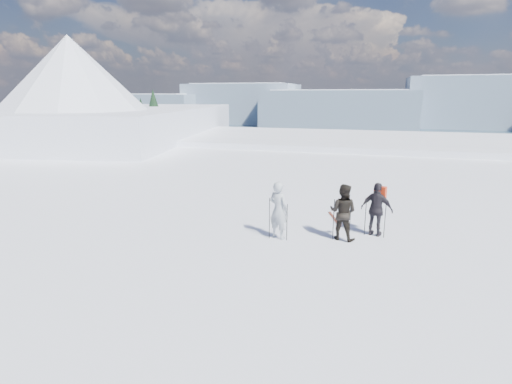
{
  "coord_description": "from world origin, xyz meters",
  "views": [
    {
      "loc": [
        1.6,
        -8.77,
        4.43
      ],
      "look_at": [
        -1.95,
        3.0,
        1.41
      ],
      "focal_mm": 28.0,
      "sensor_mm": 36.0,
      "label": 1
    }
  ],
  "objects_px": {
    "skier_grey": "(278,210)",
    "skis_loose": "(336,219)",
    "skier_dark": "(343,212)",
    "skier_pack": "(377,210)"
  },
  "relations": [
    {
      "from": "skier_grey",
      "to": "skis_loose",
      "type": "bearing_deg",
      "value": -98.6
    },
    {
      "from": "skier_grey",
      "to": "skier_dark",
      "type": "relative_size",
      "value": 1.04
    },
    {
      "from": "skier_grey",
      "to": "skier_pack",
      "type": "bearing_deg",
      "value": -135.19
    },
    {
      "from": "skier_dark",
      "to": "skier_pack",
      "type": "height_order",
      "value": "skier_dark"
    },
    {
      "from": "skier_dark",
      "to": "skier_pack",
      "type": "distance_m",
      "value": 1.2
    },
    {
      "from": "skier_grey",
      "to": "skis_loose",
      "type": "xyz_separation_m",
      "value": [
        1.58,
        2.48,
        -0.9
      ]
    },
    {
      "from": "skier_dark",
      "to": "skis_loose",
      "type": "height_order",
      "value": "skier_dark"
    },
    {
      "from": "skier_grey",
      "to": "skier_pack",
      "type": "distance_m",
      "value": 3.14
    },
    {
      "from": "skier_grey",
      "to": "skier_dark",
      "type": "distance_m",
      "value": 1.99
    },
    {
      "from": "skier_dark",
      "to": "skier_pack",
      "type": "xyz_separation_m",
      "value": [
        1.0,
        0.65,
        -0.02
      ]
    }
  ]
}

